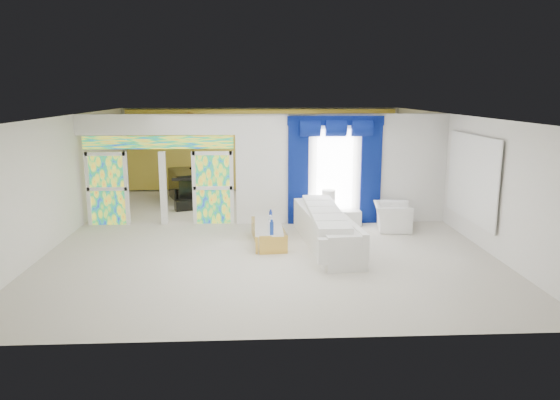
{
  "coord_description": "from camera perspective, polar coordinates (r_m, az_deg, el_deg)",
  "views": [
    {
      "loc": [
        -0.31,
        -13.14,
        3.6
      ],
      "look_at": [
        0.3,
        -1.2,
        1.1
      ],
      "focal_mm": 33.56,
      "sensor_mm": 36.0,
      "label": 1
    }
  ],
  "objects": [
    {
      "name": "blue_pelmet",
      "position": [
        14.2,
        6.1,
        8.6
      ],
      "size": [
        2.6,
        0.12,
        0.25
      ],
      "primitive_type": "cube",
      "color": "#030442",
      "rests_on": "dividing_wall"
    },
    {
      "name": "stained_panel_right",
      "position": [
        14.42,
        -7.31,
        1.33
      ],
      "size": [
        0.95,
        0.04,
        2.0
      ],
      "primitive_type": "cube",
      "color": "#994C3F",
      "rests_on": "ground"
    },
    {
      "name": "stained_transom",
      "position": [
        14.43,
        -13.12,
        6.14
      ],
      "size": [
        4.0,
        0.05,
        0.35
      ],
      "primitive_type": "cube",
      "color": "#994C3F",
      "rests_on": "dividing_header"
    },
    {
      "name": "blue_drape_right",
      "position": [
        14.54,
        9.88,
        2.93
      ],
      "size": [
        0.55,
        0.1,
        2.8
      ],
      "primitive_type": "cube",
      "color": "#030442",
      "rests_on": "ground"
    },
    {
      "name": "blue_drape_left",
      "position": [
        14.23,
        1.99,
        2.91
      ],
      "size": [
        0.55,
        0.1,
        2.8
      ],
      "primitive_type": "cube",
      "color": "#030442",
      "rests_on": "ground"
    },
    {
      "name": "stained_panel_left",
      "position": [
        14.91,
        -18.3,
        1.17
      ],
      "size": [
        0.95,
        0.04,
        2.0
      ],
      "primitive_type": "cube",
      "color": "#994C3F",
      "rests_on": "ground"
    },
    {
      "name": "floor",
      "position": [
        13.63,
        -1.52,
        -3.51
      ],
      "size": [
        12.0,
        12.0,
        0.0
      ],
      "primitive_type": "plane",
      "color": "#B7AF9E",
      "rests_on": "ground"
    },
    {
      "name": "chandelier",
      "position": [
        16.69,
        -9.87,
        8.38
      ],
      "size": [
        0.6,
        0.6,
        0.6
      ],
      "primitive_type": "sphere",
      "color": "gold",
      "rests_on": "ceiling"
    },
    {
      "name": "console_table",
      "position": [
        14.39,
        6.45,
        -1.94
      ],
      "size": [
        1.19,
        0.4,
        0.39
      ],
      "primitive_type": "cube",
      "rotation": [
        0.0,
        0.0,
        0.02
      ],
      "color": "white",
      "rests_on": "ground"
    },
    {
      "name": "dividing_wall",
      "position": [
        14.5,
        6.89,
        3.4
      ],
      "size": [
        5.7,
        0.18,
        3.0
      ],
      "primitive_type": "cube",
      "color": "white",
      "rests_on": "ground"
    },
    {
      "name": "wall_mirror",
      "position": [
        13.38,
        20.23,
        2.27
      ],
      "size": [
        0.04,
        2.7,
        1.9
      ],
      "primitive_type": "cube",
      "color": "white",
      "rests_on": "ground"
    },
    {
      "name": "grand_piano",
      "position": [
        17.86,
        -9.19,
        1.64
      ],
      "size": [
        2.03,
        2.32,
        0.98
      ],
      "primitive_type": "cube",
      "rotation": [
        0.0,
        0.0,
        0.33
      ],
      "color": "black",
      "rests_on": "ground"
    },
    {
      "name": "decanters",
      "position": [
        12.5,
        -1.02,
        -2.46
      ],
      "size": [
        0.14,
        1.31,
        0.24
      ],
      "color": "white",
      "rests_on": "coffee_table"
    },
    {
      "name": "white_sofa",
      "position": [
        12.44,
        5.0,
        -3.26
      ],
      "size": [
        1.22,
        3.99,
        0.75
      ],
      "primitive_type": "cube",
      "rotation": [
        0.0,
        0.0,
        0.1
      ],
      "color": "white",
      "rests_on": "ground"
    },
    {
      "name": "piano_bench",
      "position": [
        16.37,
        -9.74,
        -0.5
      ],
      "size": [
        1.01,
        0.65,
        0.31
      ],
      "primitive_type": "cube",
      "rotation": [
        0.0,
        0.0,
        0.33
      ],
      "color": "black",
      "rests_on": "ground"
    },
    {
      "name": "table_lamp",
      "position": [
        14.24,
        5.3,
        -0.06
      ],
      "size": [
        0.36,
        0.36,
        0.58
      ],
      "primitive_type": "cylinder",
      "color": "white",
      "rests_on": "console_table"
    },
    {
      "name": "window_pane",
      "position": [
        14.37,
        5.97,
        3.14
      ],
      "size": [
        1.0,
        0.02,
        2.3
      ],
      "primitive_type": "cube",
      "color": "white",
      "rests_on": "dividing_wall"
    },
    {
      "name": "dividing_header",
      "position": [
        14.39,
        -13.21,
        8.02
      ],
      "size": [
        4.3,
        0.18,
        0.55
      ],
      "primitive_type": "cube",
      "color": "white",
      "rests_on": "dividing_wall"
    },
    {
      "name": "armchair",
      "position": [
        14.09,
        12.13,
        -1.8
      ],
      "size": [
        1.09,
        1.21,
        0.7
      ],
      "primitive_type": "imported",
      "rotation": [
        0.0,
        0.0,
        1.42
      ],
      "color": "white",
      "rests_on": "ground"
    },
    {
      "name": "coffee_table",
      "position": [
        12.66,
        -1.28,
        -3.7
      ],
      "size": [
        0.83,
        1.98,
        0.43
      ],
      "primitive_type": "cube",
      "rotation": [
        0.0,
        0.0,
        0.1
      ],
      "color": "gold",
      "rests_on": "ground"
    },
    {
      "name": "tv_console",
      "position": [
        16.49,
        -17.49,
        0.08
      ],
      "size": [
        0.62,
        0.58,
        0.81
      ],
      "primitive_type": "cube",
      "rotation": [
        0.0,
        0.0,
        -0.15
      ],
      "color": "tan",
      "rests_on": "ground"
    },
    {
      "name": "gold_curtains",
      "position": [
        19.16,
        -1.98,
        5.51
      ],
      "size": [
        9.7,
        0.12,
        2.9
      ],
      "primitive_type": "cube",
      "color": "#BA8E2C",
      "rests_on": "ground"
    }
  ]
}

